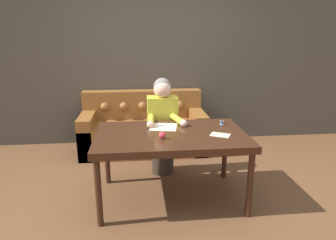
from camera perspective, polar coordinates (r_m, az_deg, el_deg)
ground_plane at (r=3.37m, az=0.12°, el=-14.69°), size 16.00×16.00×0.00m
wall_back at (r=4.81m, az=-2.30°, el=11.04°), size 8.00×0.06×2.60m
dining_table at (r=3.10m, az=0.59°, el=-3.69°), size 1.54×0.96×0.74m
couch at (r=4.60m, az=-4.71°, el=-1.83°), size 1.83×0.82×0.87m
person at (r=3.71m, az=-1.04°, el=-1.21°), size 0.45×0.62×1.22m
pattern_paper_main at (r=3.27m, az=-0.84°, el=-1.34°), size 0.33×0.33×0.00m
pattern_paper_offcut at (r=3.07m, az=9.92°, el=-2.81°), size 0.23×0.21×0.00m
scissors at (r=3.29m, az=-1.06°, el=-1.21°), size 0.18×0.17×0.01m
thread_spool at (r=3.41m, az=10.22°, el=-0.49°), size 0.04×0.04×0.05m
pin_cushion at (r=2.91m, az=-1.13°, el=-2.99°), size 0.07×0.07×0.07m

